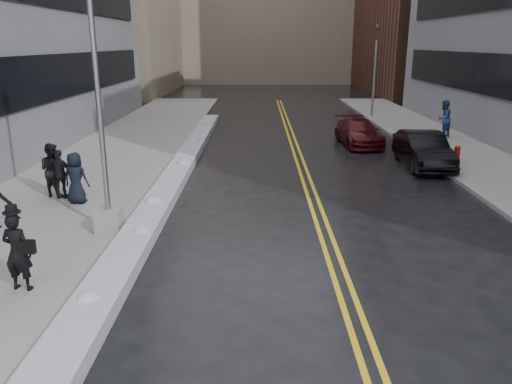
{
  "coord_description": "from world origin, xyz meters",
  "views": [
    {
      "loc": [
        0.68,
        -10.49,
        4.98
      ],
      "look_at": [
        0.62,
        1.78,
        1.3
      ],
      "focal_mm": 35.0,
      "sensor_mm": 36.0,
      "label": 1
    }
  ],
  "objects_px": {
    "pedestrian_b": "(53,170)",
    "pedestrian_east": "(444,119)",
    "pedestrian_c": "(76,178)",
    "fire_hydrant": "(457,153)",
    "traffic_signal": "(375,67)",
    "pedestrian_d": "(61,174)",
    "lamppost": "(102,143)",
    "car_maroon": "(359,132)",
    "pedestrian_fedora": "(18,252)",
    "car_black": "(423,150)"
  },
  "relations": [
    {
      "from": "pedestrian_b",
      "to": "lamppost",
      "type": "bearing_deg",
      "value": 152.17
    },
    {
      "from": "fire_hydrant",
      "to": "traffic_signal",
      "type": "distance_m",
      "value": 14.3
    },
    {
      "from": "lamppost",
      "to": "fire_hydrant",
      "type": "distance_m",
      "value": 14.81
    },
    {
      "from": "pedestrian_c",
      "to": "pedestrian_east",
      "type": "relative_size",
      "value": 0.83
    },
    {
      "from": "lamppost",
      "to": "pedestrian_c",
      "type": "xyz_separation_m",
      "value": [
        -1.69,
        2.41,
        -1.57
      ]
    },
    {
      "from": "pedestrian_fedora",
      "to": "pedestrian_b",
      "type": "relative_size",
      "value": 0.93
    },
    {
      "from": "lamppost",
      "to": "pedestrian_d",
      "type": "xyz_separation_m",
      "value": [
        -2.35,
        2.89,
        -1.59
      ]
    },
    {
      "from": "lamppost",
      "to": "traffic_signal",
      "type": "xyz_separation_m",
      "value": [
        11.8,
        22.0,
        0.87
      ]
    },
    {
      "from": "pedestrian_fedora",
      "to": "pedestrian_c",
      "type": "height_order",
      "value": "pedestrian_fedora"
    },
    {
      "from": "fire_hydrant",
      "to": "pedestrian_d",
      "type": "bearing_deg",
      "value": -160.77
    },
    {
      "from": "lamppost",
      "to": "pedestrian_fedora",
      "type": "relative_size",
      "value": 4.64
    },
    {
      "from": "pedestrian_c",
      "to": "pedestrian_east",
      "type": "xyz_separation_m",
      "value": [
        15.47,
        11.51,
        0.17
      ]
    },
    {
      "from": "pedestrian_c",
      "to": "car_maroon",
      "type": "xyz_separation_m",
      "value": [
        10.74,
        10.1,
        -0.32
      ]
    },
    {
      "from": "car_maroon",
      "to": "fire_hydrant",
      "type": "bearing_deg",
      "value": -58.08
    },
    {
      "from": "lamppost",
      "to": "car_maroon",
      "type": "distance_m",
      "value": 15.55
    },
    {
      "from": "pedestrian_fedora",
      "to": "fire_hydrant",
      "type": "bearing_deg",
      "value": -131.41
    },
    {
      "from": "pedestrian_d",
      "to": "fire_hydrant",
      "type": "bearing_deg",
      "value": -154.19
    },
    {
      "from": "lamppost",
      "to": "car_maroon",
      "type": "xyz_separation_m",
      "value": [
        9.05,
        12.51,
        -1.9
      ]
    },
    {
      "from": "fire_hydrant",
      "to": "car_black",
      "type": "xyz_separation_m",
      "value": [
        -1.5,
        -0.2,
        0.18
      ]
    },
    {
      "from": "fire_hydrant",
      "to": "pedestrian_c",
      "type": "xyz_separation_m",
      "value": [
        -13.99,
        -5.59,
        0.41
      ]
    },
    {
      "from": "traffic_signal",
      "to": "car_black",
      "type": "distance_m",
      "value": 14.49
    },
    {
      "from": "pedestrian_b",
      "to": "pedestrian_east",
      "type": "bearing_deg",
      "value": -125.28
    },
    {
      "from": "pedestrian_d",
      "to": "pedestrian_east",
      "type": "bearing_deg",
      "value": -139.05
    },
    {
      "from": "lamppost",
      "to": "fire_hydrant",
      "type": "relative_size",
      "value": 10.45
    },
    {
      "from": "pedestrian_fedora",
      "to": "car_maroon",
      "type": "bearing_deg",
      "value": -114.14
    },
    {
      "from": "pedestrian_fedora",
      "to": "pedestrian_east",
      "type": "height_order",
      "value": "pedestrian_east"
    },
    {
      "from": "pedestrian_east",
      "to": "car_black",
      "type": "distance_m",
      "value": 6.82
    },
    {
      "from": "pedestrian_d",
      "to": "pedestrian_c",
      "type": "bearing_deg",
      "value": 150.36
    },
    {
      "from": "pedestrian_fedora",
      "to": "car_black",
      "type": "xyz_separation_m",
      "value": [
        11.64,
        11.11,
        -0.24
      ]
    },
    {
      "from": "lamppost",
      "to": "pedestrian_b",
      "type": "height_order",
      "value": "lamppost"
    },
    {
      "from": "fire_hydrant",
      "to": "car_black",
      "type": "relative_size",
      "value": 0.16
    },
    {
      "from": "pedestrian_d",
      "to": "pedestrian_east",
      "type": "relative_size",
      "value": 0.82
    },
    {
      "from": "traffic_signal",
      "to": "pedestrian_b",
      "type": "height_order",
      "value": "traffic_signal"
    },
    {
      "from": "traffic_signal",
      "to": "car_black",
      "type": "bearing_deg",
      "value": -94.03
    },
    {
      "from": "pedestrian_east",
      "to": "car_maroon",
      "type": "relative_size",
      "value": 0.44
    },
    {
      "from": "pedestrian_b",
      "to": "pedestrian_fedora",
      "type": "bearing_deg",
      "value": 127.4
    },
    {
      "from": "fire_hydrant",
      "to": "traffic_signal",
      "type": "relative_size",
      "value": 0.12
    },
    {
      "from": "lamppost",
      "to": "pedestrian_c",
      "type": "distance_m",
      "value": 3.34
    },
    {
      "from": "fire_hydrant",
      "to": "pedestrian_east",
      "type": "bearing_deg",
      "value": 75.94
    },
    {
      "from": "car_maroon",
      "to": "pedestrian_east",
      "type": "bearing_deg",
      "value": 12.74
    },
    {
      "from": "pedestrian_b",
      "to": "fire_hydrant",
      "type": "bearing_deg",
      "value": -140.5
    },
    {
      "from": "fire_hydrant",
      "to": "car_maroon",
      "type": "distance_m",
      "value": 5.56
    },
    {
      "from": "traffic_signal",
      "to": "fire_hydrant",
      "type": "bearing_deg",
      "value": -87.95
    },
    {
      "from": "pedestrian_b",
      "to": "pedestrian_d",
      "type": "xyz_separation_m",
      "value": [
        0.33,
        -0.22,
        -0.09
      ]
    },
    {
      "from": "fire_hydrant",
      "to": "car_maroon",
      "type": "bearing_deg",
      "value": 125.8
    },
    {
      "from": "pedestrian_fedora",
      "to": "pedestrian_d",
      "type": "bearing_deg",
      "value": -68.48
    },
    {
      "from": "fire_hydrant",
      "to": "pedestrian_fedora",
      "type": "distance_m",
      "value": 17.34
    },
    {
      "from": "fire_hydrant",
      "to": "traffic_signal",
      "type": "xyz_separation_m",
      "value": [
        -0.5,
        14.0,
        2.85
      ]
    },
    {
      "from": "fire_hydrant",
      "to": "pedestrian_d",
      "type": "xyz_separation_m",
      "value": [
        -14.65,
        -5.11,
        0.4
      ]
    },
    {
      "from": "lamppost",
      "to": "car_maroon",
      "type": "relative_size",
      "value": 1.73
    }
  ]
}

